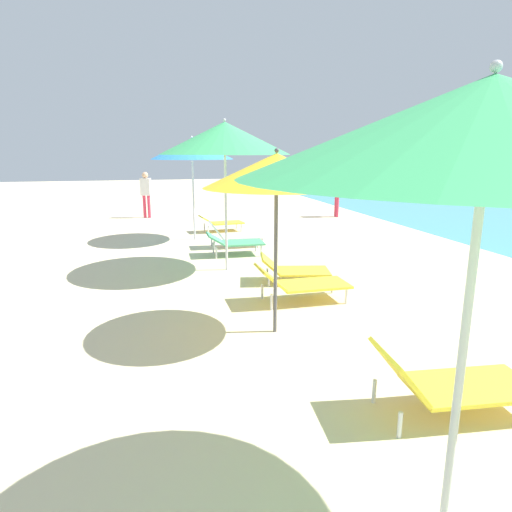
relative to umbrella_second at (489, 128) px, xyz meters
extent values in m
cylinder|color=silver|center=(0.00, 0.00, -1.39)|extent=(0.05, 0.05, 2.27)
cone|color=#3FB266|center=(0.00, 0.00, 0.00)|extent=(2.55, 2.55, 0.51)
sphere|color=silver|center=(0.00, 0.00, 0.29)|extent=(0.06, 0.06, 0.06)
cube|color=yellow|center=(1.17, 1.23, -2.26)|extent=(1.22, 0.75, 0.04)
cube|color=yellow|center=(0.44, 1.29, -2.05)|extent=(0.40, 0.68, 0.41)
cylinder|color=silver|center=(1.68, 1.46, -2.40)|extent=(0.04, 0.04, 0.24)
cylinder|color=silver|center=(0.37, 1.57, -2.40)|extent=(0.04, 0.04, 0.24)
cylinder|color=silver|center=(0.32, 1.03, -2.40)|extent=(0.04, 0.04, 0.24)
cylinder|color=#4C4C51|center=(-0.09, 3.50, -1.55)|extent=(0.05, 0.05, 1.95)
cone|color=yellow|center=(-0.09, 3.50, -0.35)|extent=(1.88, 1.88, 0.43)
sphere|color=#4C4C51|center=(-0.09, 3.50, -0.11)|extent=(0.06, 0.06, 0.06)
cube|color=yellow|center=(0.87, 4.60, -2.25)|extent=(1.13, 0.67, 0.04)
cube|color=yellow|center=(0.13, 4.59, -2.07)|extent=(0.40, 0.66, 0.34)
cylinder|color=silver|center=(1.33, 4.89, -2.40)|extent=(0.04, 0.04, 0.26)
cylinder|color=silver|center=(1.34, 4.32, -2.40)|extent=(0.04, 0.04, 0.26)
cylinder|color=silver|center=(0.07, 4.87, -2.40)|extent=(0.04, 0.04, 0.26)
cylinder|color=silver|center=(0.08, 4.31, -2.40)|extent=(0.04, 0.04, 0.26)
cylinder|color=silver|center=(-0.19, 6.84, -1.35)|extent=(0.05, 0.05, 2.34)
cone|color=#3FB266|center=(-0.19, 6.84, 0.12)|extent=(2.56, 2.56, 0.62)
sphere|color=silver|center=(-0.19, 6.84, 0.46)|extent=(0.06, 0.06, 0.06)
cube|color=#4CA572|center=(0.42, 8.13, -2.24)|extent=(0.98, 0.69, 0.04)
cube|color=#4CA572|center=(-0.24, 8.14, -2.11)|extent=(0.39, 0.68, 0.25)
cylinder|color=silver|center=(0.81, 8.40, -2.39)|extent=(0.04, 0.04, 0.27)
cylinder|color=silver|center=(0.80, 7.83, -2.39)|extent=(0.04, 0.04, 0.27)
cylinder|color=silver|center=(-0.24, 8.43, -2.39)|extent=(0.04, 0.04, 0.27)
cylinder|color=silver|center=(-0.25, 7.86, -2.39)|extent=(0.04, 0.04, 0.27)
cube|color=yellow|center=(1.07, 5.66, -2.32)|extent=(1.07, 0.86, 0.04)
cube|color=yellow|center=(0.45, 5.79, -2.16)|extent=(0.47, 0.74, 0.30)
cylinder|color=silver|center=(1.50, 5.87, -2.43)|extent=(0.04, 0.04, 0.18)
cylinder|color=silver|center=(1.38, 5.30, -2.43)|extent=(0.04, 0.04, 0.18)
cylinder|color=silver|center=(0.48, 6.08, -2.43)|extent=(0.04, 0.04, 0.18)
cylinder|color=silver|center=(0.36, 5.51, -2.43)|extent=(0.04, 0.04, 0.18)
cylinder|color=silver|center=(-0.51, 10.19, -1.43)|extent=(0.05, 0.05, 2.19)
cone|color=#338CD8|center=(-0.51, 10.19, -0.07)|extent=(2.19, 2.19, 0.54)
sphere|color=silver|center=(-0.51, 10.19, 0.23)|extent=(0.06, 0.06, 0.06)
cube|color=yellow|center=(0.60, 11.33, -2.27)|extent=(1.01, 0.70, 0.04)
cube|color=yellow|center=(-0.05, 11.25, -2.14)|extent=(0.44, 0.63, 0.24)
cylinder|color=silver|center=(0.94, 11.62, -2.40)|extent=(0.04, 0.04, 0.24)
cylinder|color=silver|center=(1.00, 11.13, -2.40)|extent=(0.04, 0.04, 0.24)
cylinder|color=silver|center=(-0.09, 11.50, -2.40)|extent=(0.04, 0.04, 0.24)
cylinder|color=silver|center=(-0.03, 11.01, -2.40)|extent=(0.04, 0.04, 0.24)
cube|color=white|center=(0.61, 9.02, -2.27)|extent=(1.11, 0.58, 0.04)
cube|color=white|center=(-0.08, 9.02, -2.06)|extent=(0.32, 0.57, 0.40)
cylinder|color=silver|center=(1.06, 9.26, -2.41)|extent=(0.04, 0.04, 0.23)
cylinder|color=silver|center=(1.06, 8.79, -2.41)|extent=(0.04, 0.04, 0.23)
cylinder|color=silver|center=(-0.17, 9.25, -2.41)|extent=(0.04, 0.04, 0.23)
cylinder|color=silver|center=(-0.17, 8.78, -2.41)|extent=(0.04, 0.04, 0.23)
cylinder|color=#D8334C|center=(5.08, 13.45, -2.12)|extent=(0.11, 0.11, 0.81)
cylinder|color=#D8334C|center=(5.06, 13.28, -2.12)|extent=(0.11, 0.11, 0.81)
cube|color=#D8334C|center=(5.07, 13.36, -1.40)|extent=(0.26, 0.38, 0.61)
sphere|color=brown|center=(5.07, 13.36, -0.99)|extent=(0.22, 0.22, 0.22)
cylinder|color=#D8334C|center=(-1.87, 14.79, -2.11)|extent=(0.11, 0.11, 0.82)
cylinder|color=#D8334C|center=(-1.71, 14.73, -2.11)|extent=(0.11, 0.11, 0.82)
cube|color=silver|center=(-1.79, 14.76, -1.40)|extent=(0.41, 0.33, 0.62)
sphere|color=#D8A87F|center=(-1.79, 14.76, -0.98)|extent=(0.22, 0.22, 0.22)
camera|label=1|loc=(-1.66, -1.97, -0.11)|focal=31.19mm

